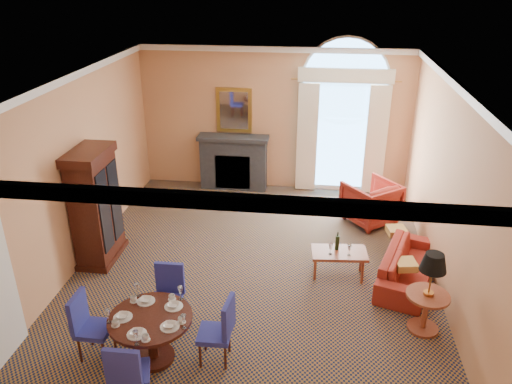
# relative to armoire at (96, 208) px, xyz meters

# --- Properties ---
(ground) EXTENTS (7.50, 7.50, 0.00)m
(ground) POSITION_rel_armoire_xyz_m (2.72, -0.21, -0.98)
(ground) COLOR #121C39
(ground) RESTS_ON ground
(room_envelope) EXTENTS (6.04, 7.52, 3.45)m
(room_envelope) POSITION_rel_armoire_xyz_m (2.69, 0.45, 1.53)
(room_envelope) COLOR tan
(room_envelope) RESTS_ON ground
(armoire) EXTENTS (0.58, 1.03, 2.02)m
(armoire) POSITION_rel_armoire_xyz_m (0.00, 0.00, 0.00)
(armoire) COLOR black
(armoire) RESTS_ON ground
(dining_table) EXTENTS (1.08, 1.08, 0.88)m
(dining_table) POSITION_rel_armoire_xyz_m (1.69, -2.33, -0.46)
(dining_table) COLOR black
(dining_table) RESTS_ON ground
(dining_chair_north) EXTENTS (0.48, 0.48, 0.94)m
(dining_chair_north) POSITION_rel_armoire_xyz_m (1.70, -1.56, -0.44)
(dining_chair_north) COLOR navy
(dining_chair_north) RESTS_ON ground
(dining_chair_south) EXTENTS (0.52, 0.52, 0.94)m
(dining_chair_south) POSITION_rel_armoire_xyz_m (1.68, -3.13, -0.44)
(dining_chair_south) COLOR navy
(dining_chair_south) RESTS_ON ground
(dining_chair_east) EXTENTS (0.46, 0.44, 0.94)m
(dining_chair_east) POSITION_rel_armoire_xyz_m (2.59, -2.23, -0.44)
(dining_chair_east) COLOR navy
(dining_chair_east) RESTS_ON ground
(dining_chair_west) EXTENTS (0.44, 0.43, 0.94)m
(dining_chair_west) POSITION_rel_armoire_xyz_m (0.84, -2.35, -0.44)
(dining_chair_west) COLOR navy
(dining_chair_west) RESTS_ON ground
(sofa) EXTENTS (1.27, 1.98, 0.54)m
(sofa) POSITION_rel_armoire_xyz_m (5.27, -0.05, -0.71)
(sofa) COLOR maroon
(sofa) RESTS_ON ground
(armchair) EXTENTS (1.30, 1.30, 0.85)m
(armchair) POSITION_rel_armoire_xyz_m (4.82, 1.99, -0.55)
(armchair) COLOR maroon
(armchair) RESTS_ON ground
(coffee_table) EXTENTS (0.94, 0.58, 0.78)m
(coffee_table) POSITION_rel_armoire_xyz_m (4.14, -0.05, -0.55)
(coffee_table) COLOR brown
(coffee_table) RESTS_ON ground
(side_table) EXTENTS (0.60, 0.60, 1.22)m
(side_table) POSITION_rel_armoire_xyz_m (5.32, -1.28, -0.19)
(side_table) COLOR brown
(side_table) RESTS_ON ground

